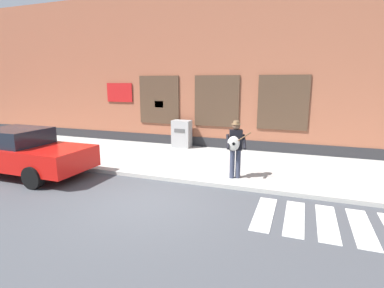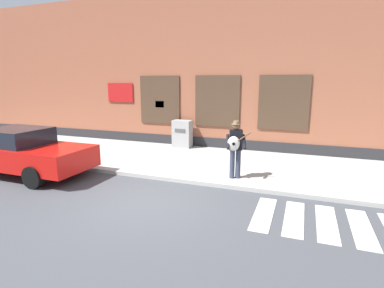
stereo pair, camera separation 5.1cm
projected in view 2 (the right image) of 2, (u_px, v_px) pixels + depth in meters
The scene contains 6 objects.
ground_plane at pixel (148, 201), 7.69m from camera, with size 160.00×160.00×0.00m, color #424449.
sidewalk at pixel (199, 162), 11.29m from camera, with size 28.00×4.70×0.12m.
building_backdrop at pixel (229, 72), 14.58m from camera, with size 28.00×4.06×6.94m.
red_car at pixel (23, 152), 9.77m from camera, with size 4.61×2.00×1.53m.
busker at pixel (235, 146), 8.94m from camera, with size 0.78×0.66×1.76m.
utility_box at pixel (182, 134), 13.40m from camera, with size 0.82×0.54×1.21m.
Camera 2 is at (3.61, -6.37, 3.00)m, focal length 28.00 mm.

